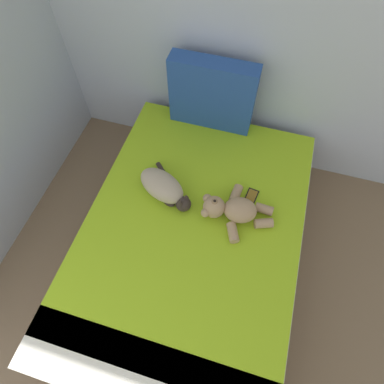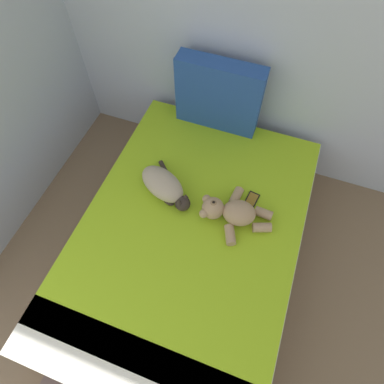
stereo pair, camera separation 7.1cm
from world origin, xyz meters
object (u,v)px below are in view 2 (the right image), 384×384
Objects in this scene: teddy_bear at (231,212)px; cell_phone at (251,201)px; bed at (190,243)px; patterned_cushion at (219,96)px; cat at (165,186)px.

teddy_bear is 3.00× the size of cell_phone.
teddy_bear reaches higher than bed.
teddy_bear is 0.19m from cell_phone.
bed is 1.05m from patterned_cushion.
patterned_cushion is 0.85m from teddy_bear.
cat is at bearing -100.11° from patterned_cushion.
teddy_bear reaches higher than cat.
cat is at bearing 141.28° from bed.
cat is 0.58m from cell_phone.
cell_phone is (0.56, 0.12, -0.07)m from cat.
bed is 0.51m from cell_phone.
patterned_cushion is at bearing 97.40° from bed.
cat is 0.88× the size of teddy_bear.
bed is at bearing -38.72° from cat.
patterned_cushion is 1.28× the size of teddy_bear.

